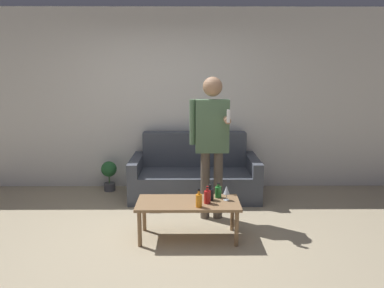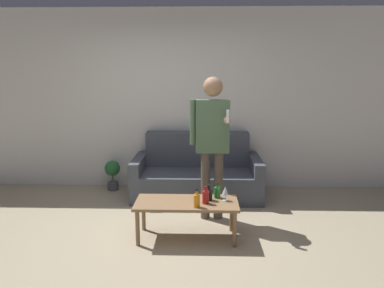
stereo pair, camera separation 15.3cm
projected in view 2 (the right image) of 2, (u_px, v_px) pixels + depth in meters
ground_plane at (156, 249)px, 3.81m from camera, size 16.00×16.00×0.00m
wall_back at (172, 100)px, 5.69m from camera, size 8.00×0.06×2.70m
couch at (197, 174)px, 5.44m from camera, size 1.81×0.90×0.89m
coffee_table at (187, 206)px, 4.00m from camera, size 1.10×0.50×0.41m
bottle_orange at (206, 197)px, 3.92m from camera, size 0.07×0.07×0.18m
bottle_green at (217, 192)px, 4.10m from camera, size 0.07×0.07×0.17m
bottle_dark at (209, 194)px, 4.03m from camera, size 0.08×0.08×0.17m
bottle_yellow at (197, 200)px, 3.82m from camera, size 0.07×0.07×0.18m
wine_glass_near at (225, 191)px, 4.00m from camera, size 0.07×0.07×0.16m
person_standing_front at (212, 136)px, 4.42m from camera, size 0.46×0.43×1.72m
potted_plant at (113, 172)px, 5.67m from camera, size 0.23×0.23×0.45m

